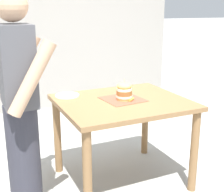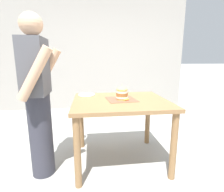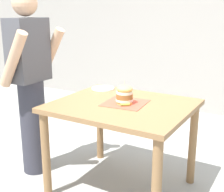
{
  "view_description": "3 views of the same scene",
  "coord_description": "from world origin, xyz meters",
  "px_view_note": "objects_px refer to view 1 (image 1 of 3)",
  "views": [
    {
      "loc": [
        -2.34,
        1.18,
        1.56
      ],
      "look_at": [
        0.0,
        0.1,
        0.83
      ],
      "focal_mm": 50.0,
      "sensor_mm": 36.0,
      "label": 1
    },
    {
      "loc": [
        -1.97,
        0.35,
        1.26
      ],
      "look_at": [
        0.0,
        0.1,
        0.83
      ],
      "focal_mm": 28.0,
      "sensor_mm": 36.0,
      "label": 2
    },
    {
      "loc": [
        -2.15,
        -1.17,
        1.52
      ],
      "look_at": [
        0.0,
        0.1,
        0.83
      ],
      "focal_mm": 50.0,
      "sensor_mm": 36.0,
      "label": 3
    }
  ],
  "objects_px": {
    "patio_table": "(122,113)",
    "side_plate_with_forks": "(67,95)",
    "sandwich": "(124,91)",
    "pickle_spear": "(131,99)",
    "diner_across_table": "(20,106)"
  },
  "relations": [
    {
      "from": "pickle_spear",
      "to": "diner_across_table",
      "type": "relative_size",
      "value": 0.04
    },
    {
      "from": "side_plate_with_forks",
      "to": "diner_across_table",
      "type": "distance_m",
      "value": 0.68
    },
    {
      "from": "pickle_spear",
      "to": "side_plate_with_forks",
      "type": "height_order",
      "value": "pickle_spear"
    },
    {
      "from": "diner_across_table",
      "to": "sandwich",
      "type": "bearing_deg",
      "value": -81.21
    },
    {
      "from": "diner_across_table",
      "to": "pickle_spear",
      "type": "bearing_deg",
      "value": -85.27
    },
    {
      "from": "patio_table",
      "to": "pickle_spear",
      "type": "bearing_deg",
      "value": -136.29
    },
    {
      "from": "patio_table",
      "to": "sandwich",
      "type": "relative_size",
      "value": 5.79
    },
    {
      "from": "patio_table",
      "to": "pickle_spear",
      "type": "xyz_separation_m",
      "value": [
        -0.06,
        -0.06,
        0.14
      ]
    },
    {
      "from": "pickle_spear",
      "to": "diner_across_table",
      "type": "xyz_separation_m",
      "value": [
        -0.08,
        0.94,
        0.09
      ]
    },
    {
      "from": "sandwich",
      "to": "side_plate_with_forks",
      "type": "relative_size",
      "value": 0.86
    },
    {
      "from": "pickle_spear",
      "to": "diner_across_table",
      "type": "distance_m",
      "value": 0.95
    },
    {
      "from": "patio_table",
      "to": "pickle_spear",
      "type": "relative_size",
      "value": 15.21
    },
    {
      "from": "patio_table",
      "to": "side_plate_with_forks",
      "type": "distance_m",
      "value": 0.53
    },
    {
      "from": "diner_across_table",
      "to": "patio_table",
      "type": "bearing_deg",
      "value": -81.17
    },
    {
      "from": "sandwich",
      "to": "diner_across_table",
      "type": "distance_m",
      "value": 0.91
    }
  ]
}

